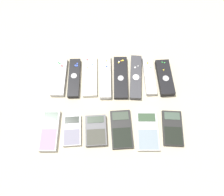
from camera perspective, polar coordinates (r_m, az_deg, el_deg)
The scene contains 15 objects.
ground_plane at distance 0.89m, azimuth -0.00°, elevation -1.90°, with size 3.00×3.00×0.00m, color #B2A88E.
remote_0 at distance 0.96m, azimuth -13.59°, elevation 5.38°, with size 0.06×0.18×0.02m.
remote_1 at distance 0.95m, azimuth -9.83°, elevation 5.23°, with size 0.05×0.18×0.02m.
remote_2 at distance 0.95m, azimuth -5.79°, elevation 5.72°, with size 0.07×0.19×0.02m.
remote_3 at distance 0.94m, azimuth -1.75°, elevation 5.65°, with size 0.05×0.21×0.02m.
remote_4 at distance 0.94m, azimuth 2.26°, elevation 5.44°, with size 0.06×0.20×0.02m.
remote_5 at distance 0.94m, azimuth 6.23°, elevation 5.53°, with size 0.06×0.21×0.02m.
remote_6 at distance 0.95m, azimuth 9.72°, elevation 5.73°, with size 0.05×0.18×0.02m.
remote_7 at distance 0.96m, azimuth 13.61°, elevation 5.21°, with size 0.07×0.17×0.03m.
calculator_0 at distance 0.87m, azimuth -15.94°, elevation -8.13°, with size 0.07×0.16×0.02m.
calculator_1 at distance 0.86m, azimuth -10.39°, elevation -8.32°, with size 0.08×0.12×0.01m.
calculator_2 at distance 0.84m, azimuth -4.21°, elevation -8.43°, with size 0.09×0.12×0.02m.
calculator_3 at distance 0.85m, azimuth 2.47°, elevation -8.08°, with size 0.09×0.16×0.01m.
calculator_4 at distance 0.85m, azimuth 9.23°, elevation -8.44°, with size 0.08×0.15×0.01m.
calculator_5 at distance 0.88m, azimuth 15.51°, elevation -7.57°, with size 0.08×0.14×0.01m.
Camera 1 is at (0.00, -0.35, 0.82)m, focal length 35.00 mm.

